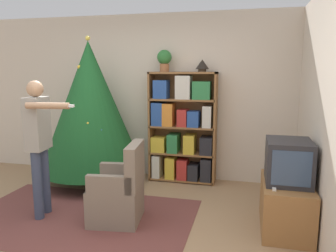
# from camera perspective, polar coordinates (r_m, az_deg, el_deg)

# --- Properties ---
(ground_plane) EXTENTS (14.00, 14.00, 0.00)m
(ground_plane) POSITION_cam_1_polar(r_m,az_deg,el_deg) (3.66, -12.35, -18.76)
(ground_plane) COLOR #9E7A56
(wall_back) EXTENTS (8.00, 0.10, 2.60)m
(wall_back) POSITION_cam_1_polar(r_m,az_deg,el_deg) (5.34, -2.17, 5.09)
(wall_back) COLOR beige
(wall_back) RESTS_ON ground_plane
(area_rug) EXTENTS (2.68, 1.69, 0.01)m
(area_rug) POSITION_cam_1_polar(r_m,az_deg,el_deg) (4.17, -15.17, -15.08)
(area_rug) COLOR brown
(area_rug) RESTS_ON ground_plane
(bookshelf) EXTENTS (1.03, 0.31, 1.70)m
(bookshelf) POSITION_cam_1_polar(r_m,az_deg,el_deg) (5.06, 2.50, -0.64)
(bookshelf) COLOR brown
(bookshelf) RESTS_ON ground_plane
(tv_stand) EXTENTS (0.51, 0.87, 0.54)m
(tv_stand) POSITION_cam_1_polar(r_m,az_deg,el_deg) (3.90, 19.79, -12.91)
(tv_stand) COLOR #996638
(tv_stand) RESTS_ON ground_plane
(television) EXTENTS (0.46, 0.54, 0.46)m
(television) POSITION_cam_1_polar(r_m,az_deg,el_deg) (3.73, 20.23, -5.82)
(television) COLOR #28282D
(television) RESTS_ON tv_stand
(game_remote) EXTENTS (0.04, 0.12, 0.02)m
(game_remote) POSITION_cam_1_polar(r_m,az_deg,el_deg) (3.54, 17.98, -10.26)
(game_remote) COLOR white
(game_remote) RESTS_ON tv_stand
(christmas_tree) EXTENTS (1.55, 1.55, 2.23)m
(christmas_tree) POSITION_cam_1_polar(r_m,az_deg,el_deg) (5.09, -13.36, 3.33)
(christmas_tree) COLOR #4C3323
(christmas_tree) RESTS_ON ground_plane
(armchair) EXTENTS (0.64, 0.63, 0.92)m
(armchair) POSITION_cam_1_polar(r_m,az_deg,el_deg) (3.88, -8.46, -11.64)
(armchair) COLOR #7A6B5B
(armchair) RESTS_ON ground_plane
(standing_person) EXTENTS (0.67, 0.47, 1.61)m
(standing_person) POSITION_cam_1_polar(r_m,az_deg,el_deg) (4.08, -21.54, -1.91)
(standing_person) COLOR #38425B
(standing_person) RESTS_ON ground_plane
(potted_plant) EXTENTS (0.22, 0.22, 0.33)m
(potted_plant) POSITION_cam_1_polar(r_m,az_deg,el_deg) (5.05, -0.64, 11.58)
(potted_plant) COLOR #935B38
(potted_plant) RESTS_ON bookshelf
(table_lamp) EXTENTS (0.20, 0.20, 0.18)m
(table_lamp) POSITION_cam_1_polar(r_m,az_deg,el_deg) (4.94, 5.99, 10.55)
(table_lamp) COLOR #473828
(table_lamp) RESTS_ON bookshelf
(book_pile_near_tree) EXTENTS (0.23, 0.20, 0.13)m
(book_pile_near_tree) POSITION_cam_1_polar(r_m,az_deg,el_deg) (4.81, -9.99, -10.78)
(book_pile_near_tree) COLOR #232328
(book_pile_near_tree) RESTS_ON ground_plane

